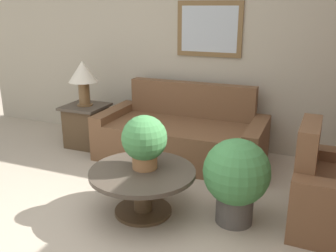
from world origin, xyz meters
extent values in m
cube|color=#B2A893|center=(0.00, 2.74, 1.30)|extent=(6.95, 0.06, 2.60)
cube|color=brown|center=(0.22, 2.69, 1.56)|extent=(0.85, 0.03, 0.69)
cube|color=#B2BCC6|center=(0.22, 2.68, 1.56)|extent=(0.73, 0.01, 0.57)
cube|color=brown|center=(0.07, 2.08, 0.23)|extent=(1.67, 0.96, 0.46)
cube|color=brown|center=(0.07, 2.48, 0.68)|extent=(1.67, 0.16, 0.44)
cube|color=brown|center=(-0.85, 2.08, 0.28)|extent=(0.18, 0.96, 0.56)
cube|color=brown|center=(1.00, 2.08, 0.28)|extent=(0.18, 0.96, 0.56)
cube|color=brown|center=(1.57, 1.20, 0.68)|extent=(0.18, 0.60, 0.44)
cylinder|color=#4C3823|center=(0.20, 0.74, 0.01)|extent=(0.53, 0.53, 0.03)
cylinder|color=#4C3823|center=(0.20, 0.74, 0.21)|extent=(0.17, 0.17, 0.36)
cylinder|color=#473D33|center=(0.20, 0.74, 0.41)|extent=(0.97, 0.97, 0.04)
cube|color=#4C3823|center=(-1.29, 2.05, 0.27)|extent=(0.46, 0.46, 0.54)
cube|color=#473D33|center=(-1.29, 2.05, 0.55)|extent=(0.54, 0.54, 0.03)
cylinder|color=brown|center=(-1.29, 2.05, 0.58)|extent=(0.21, 0.21, 0.02)
cylinder|color=brown|center=(-1.29, 2.05, 0.74)|extent=(0.15, 0.15, 0.30)
cone|color=beige|center=(-1.29, 2.05, 1.03)|extent=(0.38, 0.38, 0.28)
cylinder|color=#9E6B42|center=(0.20, 0.80, 0.49)|extent=(0.23, 0.23, 0.13)
sphere|color=#428447|center=(0.20, 0.80, 0.72)|extent=(0.41, 0.41, 0.41)
cylinder|color=#4C4742|center=(1.02, 0.91, 0.13)|extent=(0.33, 0.33, 0.26)
sphere|color=#428447|center=(1.02, 0.91, 0.48)|extent=(0.58, 0.58, 0.58)
camera|label=1|loc=(1.59, -2.03, 1.83)|focal=40.00mm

